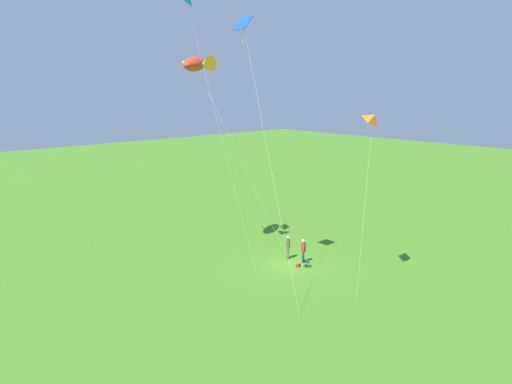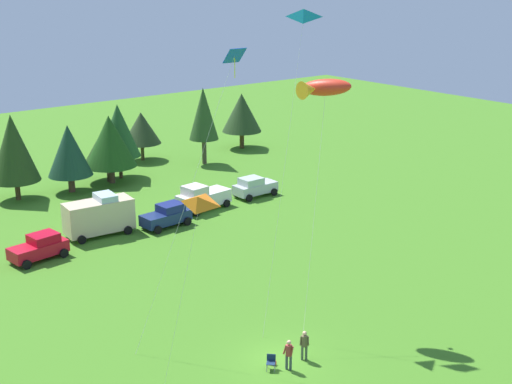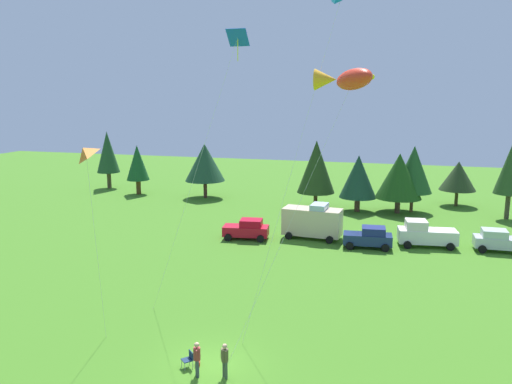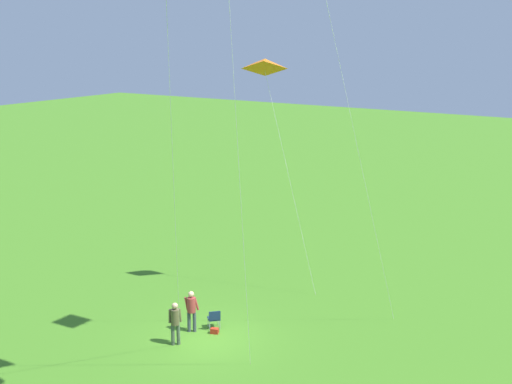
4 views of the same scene
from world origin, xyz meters
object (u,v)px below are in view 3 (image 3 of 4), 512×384
backpack_on_grass (198,363)px  car_navy_hatch (369,237)px  folding_chair (189,358)px  kite_diamond_blue (234,49)px  car_silver_compact (499,241)px  kite_delta_orange (83,153)px  person_spectator (197,356)px  kite_large_fish (347,79)px  van_camper_beige (313,221)px  car_red_sedan (247,229)px  person_kite_flyer (225,358)px  truck_white_pickup (425,234)px

backpack_on_grass → car_navy_hatch: size_ratio=0.07×
folding_chair → kite_diamond_blue: size_ratio=0.05×
car_silver_compact → kite_delta_orange: (-23.07, -25.21, 9.59)m
person_spectator → kite_large_fish: size_ratio=0.12×
kite_delta_orange → kite_diamond_blue: (5.80, 5.23, 5.06)m
car_navy_hatch → kite_diamond_blue: bearing=-114.0°
van_camper_beige → car_navy_hatch: (5.29, -1.67, -0.69)m
kite_large_fish → kite_delta_orange: kite_large_fish is taller
backpack_on_grass → car_red_sedan: (-4.06, 22.09, 0.84)m
van_camper_beige → kite_delta_orange: 27.35m
person_kite_flyer → folding_chair: bearing=-58.8°
backpack_on_grass → kite_large_fish: size_ratio=0.02×
folding_chair → car_red_sedan: car_red_sedan is taller
person_spectator → car_red_sedan: size_ratio=0.40×
truck_white_pickup → car_silver_compact: (6.02, 0.12, -0.15)m
backpack_on_grass → kite_large_fish: 15.73m
kite_diamond_blue → car_silver_compact: bearing=49.2°
car_navy_hatch → kite_diamond_blue: (-6.44, -18.01, 14.64)m
van_camper_beige → person_spectator: bearing=-88.3°
van_camper_beige → car_navy_hatch: size_ratio=1.29×
car_red_sedan → truck_white_pickup: 16.07m
backpack_on_grass → folding_chair: bearing=-142.9°
car_silver_compact → kite_diamond_blue: (-17.27, -19.98, 14.64)m
person_spectator → kite_diamond_blue: 15.49m
person_kite_flyer → folding_chair: person_kite_flyer is taller
folding_chair → kite_delta_orange: bearing=-39.0°
backpack_on_grass → car_red_sedan: car_red_sedan is taller
truck_white_pickup → person_spectator: bearing=58.8°
person_kite_flyer → car_red_sedan: (-5.73, 22.75, -0.07)m
kite_large_fish → kite_diamond_blue: (-5.89, 0.77, 1.63)m
person_kite_flyer → backpack_on_grass: (-1.67, 0.67, -0.91)m
folding_chair → person_spectator: person_spectator is taller
van_camper_beige → truck_white_pickup: 10.11m
backpack_on_grass → car_red_sedan: 22.47m
car_red_sedan → kite_diamond_blue: 23.46m
kite_large_fish → kite_diamond_blue: 6.16m
folding_chair → van_camper_beige: size_ratio=0.15×
person_spectator → kite_delta_orange: bearing=-33.6°
folding_chair → person_spectator: size_ratio=0.47×
car_navy_hatch → car_silver_compact: bearing=6.0°
folding_chair → kite_diamond_blue: bearing=-147.9°
kite_large_fish → person_spectator: bearing=-143.9°
truck_white_pickup → folding_chair: bearing=56.9°
person_spectator → kite_large_fish: 15.03m
car_navy_hatch → kite_large_fish: bearing=-96.0°
car_silver_compact → kite_diamond_blue: bearing=48.6°
van_camper_beige → car_silver_compact: 16.14m
car_red_sedan → car_navy_hatch: same height
person_kite_flyer → folding_chair: (-2.02, 0.40, -0.53)m
person_kite_flyer → van_camper_beige: van_camper_beige is taller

